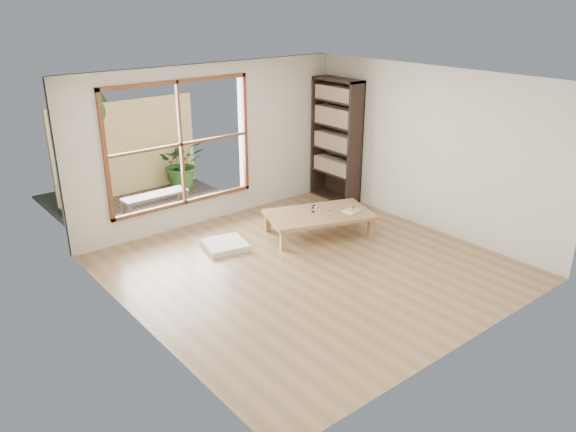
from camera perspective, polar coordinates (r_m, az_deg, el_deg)
name	(u,v)px	position (r m, az deg, el deg)	size (l,w,h in m)	color
ground	(309,267)	(7.99, 2.15, -5.18)	(5.00, 5.00, 0.00)	#9E784F
low_table	(319,215)	(8.95, 3.15, 0.05)	(1.86, 1.42, 0.36)	#976C49
floor_cushion	(225,245)	(8.61, -6.40, -2.93)	(0.60, 0.60, 0.09)	white
bookshelf	(336,140)	(10.40, 4.94, 7.68)	(0.36, 1.00, 2.22)	black
glass_tall	(318,211)	(8.84, 3.08, 0.50)	(0.07, 0.07, 0.12)	silver
glass_mid	(330,208)	(9.05, 4.29, 0.86)	(0.06, 0.06, 0.09)	silver
glass_short	(314,208)	(9.02, 2.64, 0.81)	(0.06, 0.06, 0.08)	silver
glass_small	(313,210)	(8.95, 2.58, 0.62)	(0.06, 0.06, 0.07)	silver
food_tray	(352,210)	(9.06, 6.49, 0.64)	(0.30, 0.24, 0.09)	white
deck	(155,207)	(10.45, -13.34, 0.85)	(2.80, 2.00, 0.05)	#332E25
garden_bench	(155,197)	(9.97, -13.34, 1.86)	(1.15, 0.34, 0.36)	black
bamboo_fence	(127,148)	(11.06, -16.07, 6.63)	(2.80, 0.06, 1.80)	tan
shrub_right	(183,163)	(11.25, -10.65, 5.29)	(0.88, 0.76, 0.97)	#305E22
shrub_left	(84,182)	(10.52, -20.00, 3.22)	(0.54, 0.44, 0.98)	#305E22
garden_tree	(80,112)	(10.95, -20.39, 9.90)	(1.04, 0.85, 2.22)	#4C3D2D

